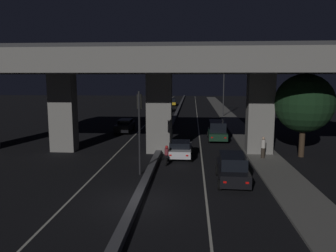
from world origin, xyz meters
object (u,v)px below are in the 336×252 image
Objects in this scene: traffic_light_left_of_median at (140,119)px; car_black_lead_oncoming at (125,126)px; car_black_third_oncoming at (166,107)px; car_taxi_yellow_fourth_oncoming at (172,102)px; car_dark_green_second_oncoming at (160,113)px; car_dark_green_third at (217,130)px; car_white_second at (180,149)px; motorcycle_black_filtering_near at (167,156)px; motorcycle_white_filtering_mid at (171,136)px; street_lamp at (222,89)px; car_black_lead at (232,168)px; pedestrian_on_sidewalk at (263,147)px.

traffic_light_left_of_median reaches higher than car_black_lead_oncoming.
car_black_third_oncoming is 13.27m from car_taxi_yellow_fourth_oncoming.
car_black_lead_oncoming is at bearing -15.02° from car_dark_green_second_oncoming.
car_dark_green_third is 17.58m from car_dark_green_second_oncoming.
motorcycle_black_filtering_near is at bearing 154.27° from car_white_second.
car_taxi_yellow_fourth_oncoming is (-3.81, 49.26, 0.15)m from car_white_second.
motorcycle_white_filtering_mid is (2.65, -42.56, -0.27)m from car_taxi_yellow_fourth_oncoming.
car_dark_green_third is 1.16× the size of car_black_third_oncoming.
car_dark_green_second_oncoming is (-9.75, -4.87, -3.51)m from street_lamp.
car_black_third_oncoming is 29.42m from motorcycle_white_filtering_mid.
street_lamp is 1.70× the size of car_black_lead.
street_lamp is 1.89× the size of car_white_second.
car_taxi_yellow_fourth_oncoming is at bearing 174.21° from car_black_lead_oncoming.
motorcycle_black_filtering_near is (-6.69, -30.52, -3.91)m from street_lamp.
pedestrian_on_sidewalk is at bearing -78.44° from motorcycle_black_filtering_near.
car_taxi_yellow_fourth_oncoming reaches higher than car_black_lead_oncoming.
car_white_second is (2.51, 4.77, -3.06)m from traffic_light_left_of_median.
traffic_light_left_of_median is at bearing 78.64° from car_black_lead.
car_black_lead is 0.94× the size of car_dark_green_third.
street_lamp is at bearing 91.67° from pedestrian_on_sidewalk.
car_dark_green_third is 1.14× the size of car_dark_green_second_oncoming.
car_dark_green_second_oncoming is 2.14× the size of motorcycle_white_filtering_mid.
pedestrian_on_sidewalk reaches higher than motorcycle_black_filtering_near.
traffic_light_left_of_median reaches higher than car_dark_green_third.
car_black_lead_oncoming reaches higher than car_white_second.
street_lamp is 35.02m from car_black_lead.
traffic_light_left_of_median is 3.01× the size of motorcycle_black_filtering_near.
car_black_lead_oncoming is (-4.50, 16.73, -2.98)m from traffic_light_left_of_median.
pedestrian_on_sidewalk is (0.84, -28.74, -3.52)m from street_lamp.
street_lamp reaches higher than traffic_light_left_of_median.
car_black_lead_oncoming is 37.43m from car_taxi_yellow_fourth_oncoming.
car_taxi_yellow_fourth_oncoming is (-9.56, 20.63, -3.62)m from street_lamp.
motorcycle_black_filtering_near is at bearing -102.37° from street_lamp.
pedestrian_on_sidewalk reaches higher than car_black_third_oncoming.
car_black_lead is at bearing -179.56° from car_dark_green_third.
car_black_lead is at bearing 29.20° from car_black_lead_oncoming.
car_taxi_yellow_fourth_oncoming is at bearing 176.89° from car_black_third_oncoming.
car_dark_green_third is 11.32m from car_black_lead_oncoming.
car_dark_green_second_oncoming is at bearing 92.99° from traffic_light_left_of_median.
car_dark_green_third is (3.56, 7.89, 0.30)m from car_white_second.
car_black_third_oncoming is at bearing -2.30° from car_taxi_yellow_fourth_oncoming.
street_lamp is at bearing -10.67° from car_white_second.
car_taxi_yellow_fourth_oncoming is (-1.30, 54.03, -2.92)m from traffic_light_left_of_median.
car_black_lead is 14.02m from car_dark_green_third.
car_black_lead is at bearing -117.33° from pedestrian_on_sidewalk.
motorcycle_black_filtering_near is (2.87, -51.15, -0.28)m from car_taxi_yellow_fourth_oncoming.
pedestrian_on_sidewalk reaches higher than car_black_lead.
motorcycle_black_filtering_near is at bearing 22.76° from car_black_lead_oncoming.
car_dark_green_second_oncoming reaches higher than car_black_third_oncoming.
motorcycle_black_filtering_near is 8.59m from motorcycle_white_filtering_mid.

